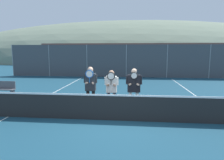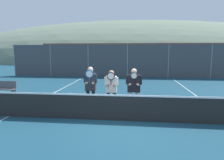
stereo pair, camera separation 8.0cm
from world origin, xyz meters
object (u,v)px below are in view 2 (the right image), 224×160
at_px(car_left_of_center, 113,66).
at_px(car_right_of_center, 217,66).
at_px(player_center_left, 111,87).
at_px(car_far_left, 66,65).
at_px(player_center_right, 134,87).
at_px(bench_courtside, 2,88).
at_px(player_leftmost, 90,86).
at_px(car_center, 163,66).

distance_m(car_left_of_center, car_right_of_center, 10.80).
distance_m(player_center_left, car_far_left, 15.62).
relative_size(player_center_right, bench_courtside, 1.16).
bearing_deg(player_center_left, player_leftmost, -175.58).
bearing_deg(car_left_of_center, bench_courtside, -112.01).
relative_size(car_right_of_center, bench_courtside, 3.09).
bearing_deg(player_center_left, player_center_right, -0.40).
xyz_separation_m(car_right_of_center, bench_courtside, (-15.58, -11.86, -0.49)).
relative_size(player_leftmost, car_center, 0.40).
bearing_deg(car_left_of_center, player_center_left, -84.29).
height_order(player_leftmost, player_center_right, player_leftmost).
height_order(player_center_left, car_center, car_center).
xyz_separation_m(car_far_left, car_center, (10.70, -0.18, 0.01)).
bearing_deg(car_center, car_far_left, 179.02).
xyz_separation_m(player_center_right, car_left_of_center, (-2.27, 13.91, -0.19)).
bearing_deg(player_center_right, bench_courtside, 163.37).
distance_m(player_leftmost, player_center_left, 0.84).
height_order(player_center_right, car_right_of_center, car_right_of_center).
distance_m(player_center_left, player_center_right, 0.89).
bearing_deg(car_right_of_center, bench_courtside, -142.72).
bearing_deg(car_right_of_center, player_center_left, -124.00).
height_order(player_center_left, player_center_right, player_center_right).
distance_m(player_leftmost, car_center, 14.77).
bearing_deg(player_center_right, car_far_left, 118.41).
height_order(car_left_of_center, bench_courtside, car_left_of_center).
height_order(car_left_of_center, car_center, car_center).
xyz_separation_m(player_center_left, car_center, (3.96, 13.91, -0.09)).
height_order(player_leftmost, player_center_left, player_leftmost).
bearing_deg(bench_courtside, player_center_right, -16.63).
bearing_deg(car_left_of_center, car_center, -0.01).
bearing_deg(bench_courtside, player_center_left, -18.81).
xyz_separation_m(player_leftmost, player_center_left, (0.83, 0.06, -0.07)).
bearing_deg(player_center_left, car_left_of_center, 95.71).
bearing_deg(car_right_of_center, car_center, -179.49).
bearing_deg(car_center, player_center_right, -102.47).
distance_m(player_center_left, car_left_of_center, 13.98).
height_order(player_leftmost, car_right_of_center, car_right_of_center).
bearing_deg(player_leftmost, car_far_left, 112.66).
height_order(player_leftmost, car_far_left, player_leftmost).
xyz_separation_m(player_center_right, car_far_left, (-7.62, 14.10, -0.15)).
height_order(car_far_left, car_right_of_center, car_right_of_center).
bearing_deg(car_far_left, player_center_right, -61.59).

